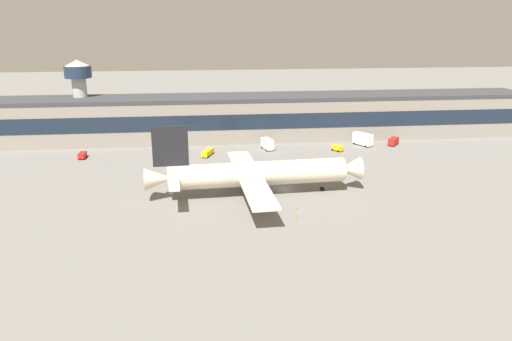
{
  "coord_description": "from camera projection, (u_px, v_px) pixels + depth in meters",
  "views": [
    {
      "loc": [
        -20.1,
        -114.14,
        41.34
      ],
      "look_at": [
        -7.28,
        0.84,
        5.0
      ],
      "focal_mm": 34.05,
      "sensor_mm": 36.0,
      "label": 1
    }
  ],
  "objects": [
    {
      "name": "belt_loader",
      "position": [
        207.0,
        152.0,
        152.2
      ],
      "size": [
        4.16,
        6.69,
        1.95
      ],
      "color": "yellow",
      "rests_on": "ground_plane"
    },
    {
      "name": "airliner",
      "position": [
        254.0,
        174.0,
        117.2
      ],
      "size": [
        53.05,
        44.94,
        17.89
      ],
      "color": "beige",
      "rests_on": "ground_plane"
    },
    {
      "name": "terminal_building",
      "position": [
        259.0,
        117.0,
        172.77
      ],
      "size": [
        193.85,
        17.57,
        15.53
      ],
      "color": "gray",
      "rests_on": "ground_plane"
    },
    {
      "name": "stair_truck",
      "position": [
        267.0,
        144.0,
        159.64
      ],
      "size": [
        3.87,
        6.42,
        3.55
      ],
      "color": "white",
      "rests_on": "ground_plane"
    },
    {
      "name": "crew_van",
      "position": [
        393.0,
        141.0,
        164.95
      ],
      "size": [
        4.99,
        5.42,
        2.55
      ],
      "color": "red",
      "rests_on": "ground_plane"
    },
    {
      "name": "control_tower",
      "position": [
        80.0,
        91.0,
        166.56
      ],
      "size": [
        9.07,
        9.07,
        28.02
      ],
      "color": "#B7B7B2",
      "rests_on": "ground_plane"
    },
    {
      "name": "traffic_cone_1",
      "position": [
        297.0,
        218.0,
        104.4
      ],
      "size": [
        0.45,
        0.45,
        0.57
      ],
      "primitive_type": "cone",
      "color": "#F2590C",
      "rests_on": "ground_plane"
    },
    {
      "name": "traffic_cone_0",
      "position": [
        297.0,
        208.0,
        109.94
      ],
      "size": [
        0.55,
        0.55,
        0.69
      ],
      "primitive_type": "cone",
      "color": "#F2590C",
      "rests_on": "ground_plane"
    },
    {
      "name": "baggage_tug",
      "position": [
        338.0,
        148.0,
        157.92
      ],
      "size": [
        3.64,
        4.11,
        1.85
      ],
      "color": "yellow",
      "rests_on": "ground_plane"
    },
    {
      "name": "catering_truck",
      "position": [
        363.0,
        139.0,
        164.51
      ],
      "size": [
        5.94,
        7.51,
        4.15
      ],
      "color": "white",
      "rests_on": "ground_plane"
    },
    {
      "name": "ground_plane",
      "position": [
        285.0,
        189.0,
        122.74
      ],
      "size": [
        600.0,
        600.0,
        0.0
      ],
      "primitive_type": "plane",
      "color": "slate"
    },
    {
      "name": "follow_me_car",
      "position": [
        82.0,
        155.0,
        149.46
      ],
      "size": [
        2.05,
        4.42,
        1.85
      ],
      "color": "red",
      "rests_on": "ground_plane"
    }
  ]
}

